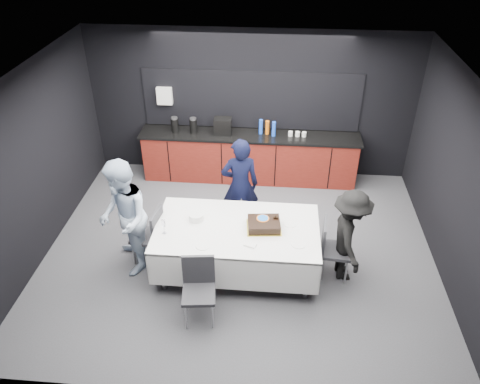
{
  "coord_description": "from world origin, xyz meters",
  "views": [
    {
      "loc": [
        0.49,
        -5.59,
        4.86
      ],
      "look_at": [
        0.0,
        0.1,
        1.05
      ],
      "focal_mm": 35.0,
      "sensor_mm": 36.0,
      "label": 1
    }
  ],
  "objects_px": {
    "party_table": "(237,235)",
    "plate_stack": "(196,217)",
    "cake_assembly": "(264,224)",
    "champagne_flute": "(163,224)",
    "person_right": "(349,236)",
    "chair_left": "(152,233)",
    "person_left": "(124,218)",
    "chair_near": "(199,285)",
    "chair_right": "(331,245)",
    "person_center": "(240,186)"
  },
  "relations": [
    {
      "from": "person_left",
      "to": "champagne_flute",
      "type": "bearing_deg",
      "value": 54.46
    },
    {
      "from": "person_center",
      "to": "person_left",
      "type": "relative_size",
      "value": 0.92
    },
    {
      "from": "party_table",
      "to": "plate_stack",
      "type": "distance_m",
      "value": 0.64
    },
    {
      "from": "plate_stack",
      "to": "chair_left",
      "type": "bearing_deg",
      "value": -175.42
    },
    {
      "from": "person_right",
      "to": "chair_left",
      "type": "bearing_deg",
      "value": 83.99
    },
    {
      "from": "champagne_flute",
      "to": "chair_right",
      "type": "xyz_separation_m",
      "value": [
        2.34,
        0.23,
        -0.4
      ]
    },
    {
      "from": "cake_assembly",
      "to": "champagne_flute",
      "type": "relative_size",
      "value": 2.32
    },
    {
      "from": "chair_right",
      "to": "person_right",
      "type": "distance_m",
      "value": 0.3
    },
    {
      "from": "party_table",
      "to": "champagne_flute",
      "type": "relative_size",
      "value": 10.36
    },
    {
      "from": "cake_assembly",
      "to": "person_left",
      "type": "distance_m",
      "value": 1.98
    },
    {
      "from": "champagne_flute",
      "to": "person_left",
      "type": "relative_size",
      "value": 0.13
    },
    {
      "from": "party_table",
      "to": "champagne_flute",
      "type": "xyz_separation_m",
      "value": [
        -0.99,
        -0.21,
        0.3
      ]
    },
    {
      "from": "person_left",
      "to": "person_right",
      "type": "bearing_deg",
      "value": 68.72
    },
    {
      "from": "chair_right",
      "to": "person_center",
      "type": "height_order",
      "value": "person_center"
    },
    {
      "from": "plate_stack",
      "to": "person_right",
      "type": "bearing_deg",
      "value": -3.1
    },
    {
      "from": "chair_right",
      "to": "person_left",
      "type": "relative_size",
      "value": 0.52
    },
    {
      "from": "party_table",
      "to": "cake_assembly",
      "type": "height_order",
      "value": "cake_assembly"
    },
    {
      "from": "party_table",
      "to": "chair_near",
      "type": "distance_m",
      "value": 1.01
    },
    {
      "from": "cake_assembly",
      "to": "person_right",
      "type": "relative_size",
      "value": 0.36
    },
    {
      "from": "person_center",
      "to": "person_right",
      "type": "xyz_separation_m",
      "value": [
        1.62,
        -1.01,
        -0.1
      ]
    },
    {
      "from": "person_center",
      "to": "person_right",
      "type": "relative_size",
      "value": 1.14
    },
    {
      "from": "plate_stack",
      "to": "chair_near",
      "type": "bearing_deg",
      "value": -79.73
    },
    {
      "from": "chair_right",
      "to": "person_center",
      "type": "bearing_deg",
      "value": 143.96
    },
    {
      "from": "chair_near",
      "to": "person_right",
      "type": "distance_m",
      "value": 2.2
    },
    {
      "from": "cake_assembly",
      "to": "chair_right",
      "type": "bearing_deg",
      "value": -0.58
    },
    {
      "from": "chair_right",
      "to": "party_table",
      "type": "bearing_deg",
      "value": -179.36
    },
    {
      "from": "plate_stack",
      "to": "party_table",
      "type": "bearing_deg",
      "value": -12.42
    },
    {
      "from": "party_table",
      "to": "person_right",
      "type": "xyz_separation_m",
      "value": [
        1.58,
        0.01,
        0.08
      ]
    },
    {
      "from": "chair_near",
      "to": "person_right",
      "type": "height_order",
      "value": "person_right"
    },
    {
      "from": "cake_assembly",
      "to": "chair_left",
      "type": "distance_m",
      "value": 1.68
    },
    {
      "from": "chair_near",
      "to": "plate_stack",
      "type": "bearing_deg",
      "value": 100.27
    },
    {
      "from": "cake_assembly",
      "to": "person_center",
      "type": "bearing_deg",
      "value": 113.03
    },
    {
      "from": "party_table",
      "to": "cake_assembly",
      "type": "xyz_separation_m",
      "value": [
        0.38,
        0.02,
        0.2
      ]
    },
    {
      "from": "plate_stack",
      "to": "champagne_flute",
      "type": "distance_m",
      "value": 0.53
    },
    {
      "from": "champagne_flute",
      "to": "person_center",
      "type": "height_order",
      "value": "person_center"
    },
    {
      "from": "person_left",
      "to": "chair_near",
      "type": "bearing_deg",
      "value": 31.8
    },
    {
      "from": "party_table",
      "to": "person_left",
      "type": "distance_m",
      "value": 1.62
    },
    {
      "from": "person_right",
      "to": "party_table",
      "type": "bearing_deg",
      "value": 85.8
    },
    {
      "from": "champagne_flute",
      "to": "chair_right",
      "type": "distance_m",
      "value": 2.38
    },
    {
      "from": "cake_assembly",
      "to": "person_center",
      "type": "xyz_separation_m",
      "value": [
        -0.42,
        1.0,
        -0.02
      ]
    },
    {
      "from": "cake_assembly",
      "to": "plate_stack",
      "type": "xyz_separation_m",
      "value": [
        -0.98,
        0.11,
        -0.01
      ]
    },
    {
      "from": "cake_assembly",
      "to": "person_right",
      "type": "height_order",
      "value": "person_right"
    },
    {
      "from": "plate_stack",
      "to": "chair_near",
      "type": "height_order",
      "value": "chair_near"
    },
    {
      "from": "cake_assembly",
      "to": "person_left",
      "type": "bearing_deg",
      "value": -177.1
    },
    {
      "from": "champagne_flute",
      "to": "person_right",
      "type": "bearing_deg",
      "value": 5.01
    },
    {
      "from": "champagne_flute",
      "to": "chair_near",
      "type": "xyz_separation_m",
      "value": [
        0.58,
        -0.71,
        -0.4
      ]
    },
    {
      "from": "party_table",
      "to": "person_left",
      "type": "relative_size",
      "value": 1.3
    },
    {
      "from": "chair_left",
      "to": "person_right",
      "type": "distance_m",
      "value": 2.86
    },
    {
      "from": "person_right",
      "to": "chair_near",
      "type": "bearing_deg",
      "value": 110.36
    },
    {
      "from": "party_table",
      "to": "person_left",
      "type": "bearing_deg",
      "value": -177.29
    }
  ]
}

